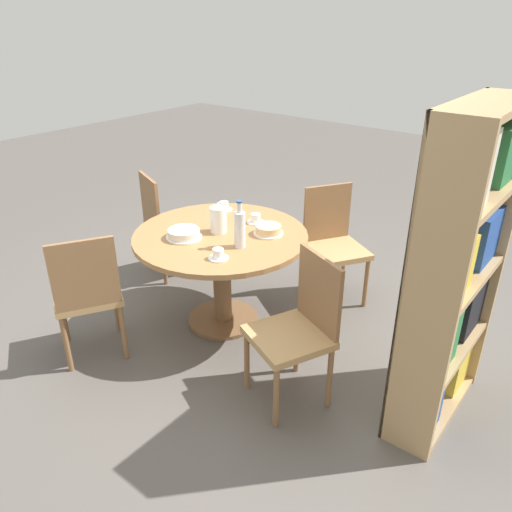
# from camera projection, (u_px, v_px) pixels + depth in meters

# --- Properties ---
(ground_plane) EXTENTS (14.00, 14.00, 0.00)m
(ground_plane) POSITION_uv_depth(u_px,v_px,m) (224.00, 320.00, 3.81)
(ground_plane) COLOR #56514C
(dining_table) EXTENTS (1.23, 1.23, 0.73)m
(dining_table) POSITION_uv_depth(u_px,v_px,m) (221.00, 253.00, 3.56)
(dining_table) COLOR brown
(dining_table) RESTS_ON ground_plane
(chair_a) EXTENTS (0.58, 0.58, 0.91)m
(chair_a) POSITION_uv_depth(u_px,v_px,m) (333.00, 242.00, 3.93)
(chair_a) COLOR olive
(chair_a) RESTS_ON ground_plane
(chair_b) EXTENTS (0.55, 0.55, 0.91)m
(chair_b) POSITION_uv_depth(u_px,v_px,m) (167.00, 222.00, 4.30)
(chair_b) COLOR olive
(chair_b) RESTS_ON ground_plane
(chair_c) EXTENTS (0.57, 0.57, 0.91)m
(chair_c) POSITION_uv_depth(u_px,v_px,m) (87.00, 293.00, 3.23)
(chair_c) COLOR olive
(chair_c) RESTS_ON ground_plane
(chair_d) EXTENTS (0.55, 0.55, 0.91)m
(chair_d) POSITION_uv_depth(u_px,v_px,m) (298.00, 327.00, 2.88)
(chair_d) COLOR olive
(chair_d) RESTS_ON ground_plane
(bookshelf) EXTENTS (0.82, 0.28, 1.78)m
(bookshelf) POSITION_uv_depth(u_px,v_px,m) (451.00, 280.00, 2.61)
(bookshelf) COLOR tan
(bookshelf) RESTS_ON ground_plane
(coffee_pot) EXTENTS (0.12, 0.12, 0.22)m
(coffee_pot) POSITION_uv_depth(u_px,v_px,m) (218.00, 219.00, 3.47)
(coffee_pot) COLOR white
(coffee_pot) RESTS_ON dining_table
(water_bottle) EXTENTS (0.07, 0.07, 0.32)m
(water_bottle) POSITION_uv_depth(u_px,v_px,m) (240.00, 228.00, 3.24)
(water_bottle) COLOR silver
(water_bottle) RESTS_ON dining_table
(cake_main) EXTENTS (0.25, 0.25, 0.06)m
(cake_main) POSITION_uv_depth(u_px,v_px,m) (184.00, 234.00, 3.41)
(cake_main) COLOR white
(cake_main) RESTS_ON dining_table
(cake_second) EXTENTS (0.21, 0.21, 0.07)m
(cake_second) POSITION_uv_depth(u_px,v_px,m) (268.00, 230.00, 3.47)
(cake_second) COLOR white
(cake_second) RESTS_ON dining_table
(cup_a) EXTENTS (0.13, 0.13, 0.07)m
(cup_a) POSITION_uv_depth(u_px,v_px,m) (218.00, 255.00, 3.13)
(cup_a) COLOR white
(cup_a) RESTS_ON dining_table
(cup_b) EXTENTS (0.13, 0.13, 0.07)m
(cup_b) POSITION_uv_depth(u_px,v_px,m) (224.00, 207.00, 3.88)
(cup_b) COLOR white
(cup_b) RESTS_ON dining_table
(cup_c) EXTENTS (0.13, 0.13, 0.07)m
(cup_c) POSITION_uv_depth(u_px,v_px,m) (256.00, 219.00, 3.66)
(cup_c) COLOR white
(cup_c) RESTS_ON dining_table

